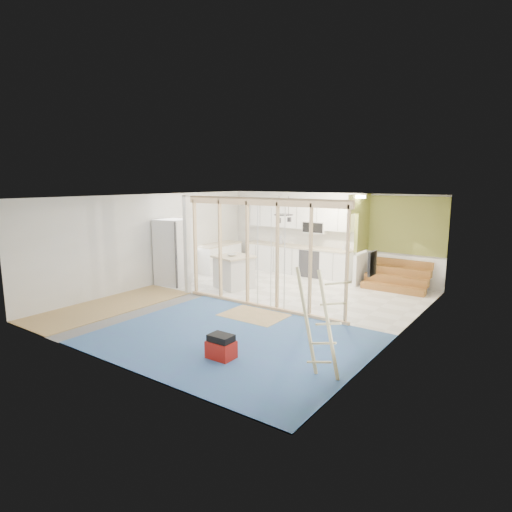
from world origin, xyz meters
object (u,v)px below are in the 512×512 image
Objects in this scene: toolbox at (221,347)px; fridge at (173,252)px; island at (234,272)px; ladder at (320,323)px.

fridge is at bearing 143.74° from toolbox.
island is 4.80m from toolbox.
island is 0.69× the size of ladder.
island is (1.70, 0.65, -0.49)m from fridge.
island is at bearing 125.25° from toolbox.
fridge is 1.65× the size of island.
toolbox is (4.50, -3.24, -0.74)m from fridge.
fridge reaches higher than island.
island is at bearing 136.56° from ladder.
ladder is (4.44, -3.52, 0.39)m from island.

